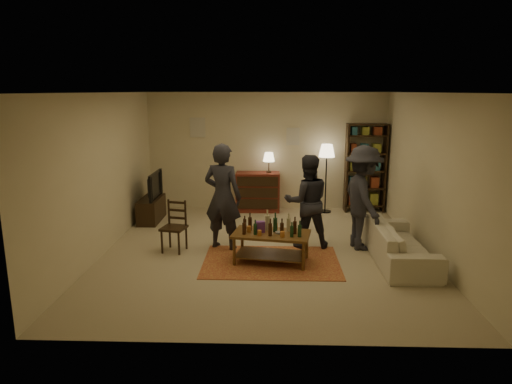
{
  "coord_description": "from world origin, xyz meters",
  "views": [
    {
      "loc": [
        0.1,
        -7.54,
        2.73
      ],
      "look_at": [
        -0.15,
        0.1,
        1.03
      ],
      "focal_mm": 32.0,
      "sensor_mm": 36.0,
      "label": 1
    }
  ],
  "objects_px": {
    "floor_lamp": "(327,155)",
    "person_left": "(223,197)",
    "sofa": "(399,243)",
    "dresser": "(258,191)",
    "tv_stand": "(151,203)",
    "dining_chair": "(175,224)",
    "person_by_sofa": "(363,198)",
    "bookshelf": "(365,167)",
    "person_right": "(307,202)",
    "coffee_table": "(271,237)"
  },
  "relations": [
    {
      "from": "person_right",
      "to": "person_left",
      "type": "bearing_deg",
      "value": -2.43
    },
    {
      "from": "dining_chair",
      "to": "sofa",
      "type": "height_order",
      "value": "dining_chair"
    },
    {
      "from": "person_left",
      "to": "floor_lamp",
      "type": "bearing_deg",
      "value": -110.79
    },
    {
      "from": "floor_lamp",
      "to": "person_by_sofa",
      "type": "height_order",
      "value": "person_by_sofa"
    },
    {
      "from": "dresser",
      "to": "sofa",
      "type": "xyz_separation_m",
      "value": [
        2.39,
        -3.11,
        -0.17
      ]
    },
    {
      "from": "dresser",
      "to": "bookshelf",
      "type": "distance_m",
      "value": 2.5
    },
    {
      "from": "person_by_sofa",
      "to": "tv_stand",
      "type": "bearing_deg",
      "value": 59.05
    },
    {
      "from": "sofa",
      "to": "floor_lamp",
      "type": "bearing_deg",
      "value": 15.63
    },
    {
      "from": "dining_chair",
      "to": "bookshelf",
      "type": "relative_size",
      "value": 0.45
    },
    {
      "from": "person_right",
      "to": "dresser",
      "type": "bearing_deg",
      "value": -76.49
    },
    {
      "from": "bookshelf",
      "to": "person_left",
      "type": "bearing_deg",
      "value": -138.29
    },
    {
      "from": "tv_stand",
      "to": "person_left",
      "type": "distance_m",
      "value": 2.46
    },
    {
      "from": "coffee_table",
      "to": "dining_chair",
      "type": "bearing_deg",
      "value": 162.56
    },
    {
      "from": "person_by_sofa",
      "to": "dining_chair",
      "type": "bearing_deg",
      "value": 83.9
    },
    {
      "from": "dining_chair",
      "to": "person_right",
      "type": "xyz_separation_m",
      "value": [
        2.29,
        0.25,
        0.36
      ]
    },
    {
      "from": "coffee_table",
      "to": "bookshelf",
      "type": "xyz_separation_m",
      "value": [
        2.14,
        3.31,
        0.6
      ]
    },
    {
      "from": "sofa",
      "to": "person_left",
      "type": "distance_m",
      "value": 3.05
    },
    {
      "from": "person_left",
      "to": "sofa",
      "type": "bearing_deg",
      "value": -171.45
    },
    {
      "from": "tv_stand",
      "to": "bookshelf",
      "type": "relative_size",
      "value": 0.52
    },
    {
      "from": "dining_chair",
      "to": "tv_stand",
      "type": "bearing_deg",
      "value": 129.15
    },
    {
      "from": "person_right",
      "to": "coffee_table",
      "type": "bearing_deg",
      "value": 43.96
    },
    {
      "from": "bookshelf",
      "to": "sofa",
      "type": "height_order",
      "value": "bookshelf"
    },
    {
      "from": "dining_chair",
      "to": "dresser",
      "type": "relative_size",
      "value": 0.66
    },
    {
      "from": "tv_stand",
      "to": "person_left",
      "type": "height_order",
      "value": "person_left"
    },
    {
      "from": "dresser",
      "to": "person_right",
      "type": "xyz_separation_m",
      "value": [
        0.93,
        -2.47,
        0.35
      ]
    },
    {
      "from": "dining_chair",
      "to": "floor_lamp",
      "type": "bearing_deg",
      "value": 55.48
    },
    {
      "from": "tv_stand",
      "to": "floor_lamp",
      "type": "bearing_deg",
      "value": 12.64
    },
    {
      "from": "dining_chair",
      "to": "person_left",
      "type": "relative_size",
      "value": 0.48
    },
    {
      "from": "dresser",
      "to": "floor_lamp",
      "type": "height_order",
      "value": "floor_lamp"
    },
    {
      "from": "dining_chair",
      "to": "person_by_sofa",
      "type": "distance_m",
      "value": 3.29
    },
    {
      "from": "dining_chair",
      "to": "tv_stand",
      "type": "height_order",
      "value": "tv_stand"
    },
    {
      "from": "coffee_table",
      "to": "person_by_sofa",
      "type": "distance_m",
      "value": 1.82
    },
    {
      "from": "coffee_table",
      "to": "person_left",
      "type": "relative_size",
      "value": 0.71
    },
    {
      "from": "coffee_table",
      "to": "dresser",
      "type": "bearing_deg",
      "value": 95.29
    },
    {
      "from": "dining_chair",
      "to": "person_by_sofa",
      "type": "relative_size",
      "value": 0.49
    },
    {
      "from": "floor_lamp",
      "to": "dresser",
      "type": "bearing_deg",
      "value": 177.64
    },
    {
      "from": "bookshelf",
      "to": "floor_lamp",
      "type": "height_order",
      "value": "bookshelf"
    },
    {
      "from": "coffee_table",
      "to": "floor_lamp",
      "type": "xyz_separation_m",
      "value": [
        1.24,
        3.18,
        0.88
      ]
    },
    {
      "from": "coffee_table",
      "to": "person_right",
      "type": "bearing_deg",
      "value": 51.06
    },
    {
      "from": "dresser",
      "to": "tv_stand",
      "type": "bearing_deg",
      "value": -157.93
    },
    {
      "from": "person_left",
      "to": "person_by_sofa",
      "type": "xyz_separation_m",
      "value": [
        2.43,
        0.09,
        -0.02
      ]
    },
    {
      "from": "coffee_table",
      "to": "tv_stand",
      "type": "distance_m",
      "value": 3.46
    },
    {
      "from": "person_left",
      "to": "person_right",
      "type": "distance_m",
      "value": 1.48
    },
    {
      "from": "dining_chair",
      "to": "tv_stand",
      "type": "xyz_separation_m",
      "value": [
        -0.89,
        1.81,
        -0.08
      ]
    },
    {
      "from": "floor_lamp",
      "to": "person_left",
      "type": "height_order",
      "value": "person_left"
    },
    {
      "from": "dresser",
      "to": "bookshelf",
      "type": "height_order",
      "value": "bookshelf"
    },
    {
      "from": "sofa",
      "to": "tv_stand",
      "type": "bearing_deg",
      "value": 64.66
    },
    {
      "from": "sofa",
      "to": "person_by_sofa",
      "type": "xyz_separation_m",
      "value": [
        -0.5,
        0.61,
        0.61
      ]
    },
    {
      "from": "bookshelf",
      "to": "sofa",
      "type": "relative_size",
      "value": 0.97
    },
    {
      "from": "tv_stand",
      "to": "dresser",
      "type": "distance_m",
      "value": 2.43
    }
  ]
}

